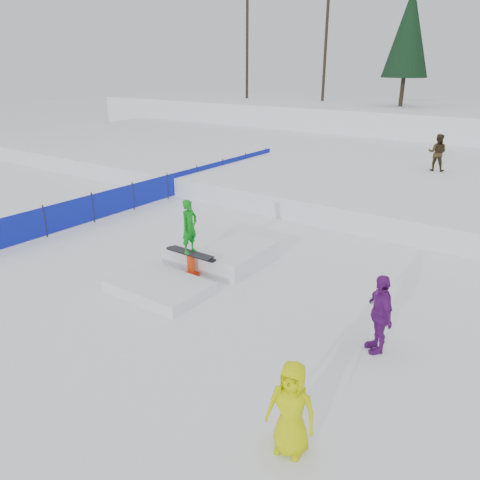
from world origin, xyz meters
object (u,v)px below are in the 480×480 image
Objects in this scene: spectator_purple at (380,313)px; spectator_yellow at (291,409)px; walker_olive at (437,153)px; safety_fence at (168,186)px; jib_rail_feature at (205,259)px.

spectator_purple is 1.09× the size of spectator_yellow.
spectator_yellow is (2.44, -17.34, -0.87)m from walker_olive.
walker_olive reaches higher than spectator_purple.
walker_olive is at bearing 44.42° from safety_fence.
jib_rail_feature reaches higher than spectator_purple.
walker_olive reaches higher than safety_fence.
walker_olive is at bearing 78.14° from jib_rail_feature.
jib_rail_feature is at bearing -142.91° from spectator_purple.
spectator_yellow is at bearing -43.36° from spectator_purple.
jib_rail_feature is (-5.27, 1.06, -0.51)m from spectator_purple.
spectator_yellow is at bearing -39.11° from safety_fence.
jib_rail_feature is at bearing 72.03° from walker_olive.
jib_rail_feature is (-5.17, 4.31, -0.45)m from spectator_yellow.
walker_olive is 13.38m from jib_rail_feature.
walker_olive is at bearing 88.55° from spectator_yellow.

